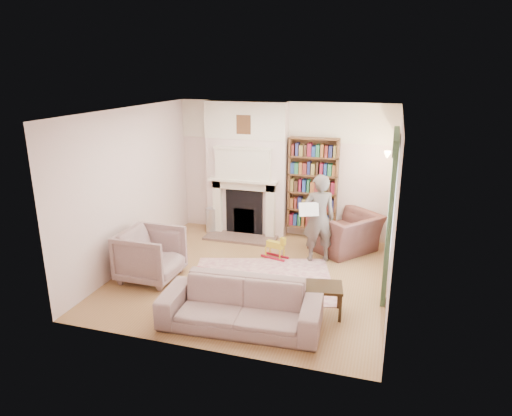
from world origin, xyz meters
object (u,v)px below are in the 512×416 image
(armchair_left, at_px, (151,255))
(rocking_horse, at_px, (275,247))
(paraffin_heater, at_px, (211,220))
(coffee_table, at_px, (317,299))
(bookcase, at_px, (313,184))
(man_reading, at_px, (319,218))
(sofa, at_px, (240,305))
(armchair_reading, at_px, (346,233))

(armchair_left, bearing_deg, rocking_horse, -50.87)
(armchair_left, xyz_separation_m, paraffin_heater, (0.11, 2.42, -0.16))
(coffee_table, relative_size, paraffin_heater, 1.27)
(armchair_left, xyz_separation_m, rocking_horse, (1.79, 1.44, -0.21))
(paraffin_heater, bearing_deg, armchair_left, -92.52)
(bookcase, bearing_deg, coffee_table, -78.22)
(rocking_horse, bearing_deg, man_reading, 26.19)
(sofa, relative_size, coffee_table, 3.15)
(coffee_table, bearing_deg, man_reading, 89.83)
(armchair_reading, bearing_deg, rocking_horse, -19.77)
(man_reading, bearing_deg, paraffin_heater, -41.52)
(armchair_reading, bearing_deg, sofa, 19.96)
(bookcase, relative_size, sofa, 0.84)
(sofa, height_order, rocking_horse, sofa)
(coffee_table, bearing_deg, armchair_left, 163.67)
(bookcase, bearing_deg, sofa, -94.98)
(armchair_reading, distance_m, rocking_horse, 1.44)
(armchair_left, bearing_deg, bookcase, -39.26)
(man_reading, bearing_deg, armchair_reading, -149.57)
(bookcase, xyz_separation_m, paraffin_heater, (-2.14, -0.30, -0.90))
(armchair_left, height_order, rocking_horse, armchair_left)
(armchair_reading, xyz_separation_m, rocking_horse, (-1.23, -0.74, -0.15))
(armchair_reading, relative_size, man_reading, 0.71)
(bookcase, height_order, man_reading, bookcase)
(armchair_left, distance_m, rocking_horse, 2.30)
(man_reading, bearing_deg, bookcase, -96.98)
(armchair_reading, height_order, rocking_horse, armchair_reading)
(armchair_left, bearing_deg, coffee_table, -96.46)
(man_reading, height_order, paraffin_heater, man_reading)
(sofa, bearing_deg, armchair_reading, 67.16)
(sofa, height_order, man_reading, man_reading)
(bookcase, relative_size, man_reading, 1.13)
(bookcase, distance_m, rocking_horse, 1.66)
(sofa, xyz_separation_m, paraffin_heater, (-1.82, 3.40, -0.05))
(sofa, distance_m, coffee_table, 1.16)
(armchair_left, height_order, sofa, armchair_left)
(armchair_reading, xyz_separation_m, sofa, (-1.09, -3.16, -0.05))
(bookcase, distance_m, armchair_left, 3.60)
(bookcase, height_order, armchair_reading, bookcase)
(paraffin_heater, bearing_deg, man_reading, -18.82)
(man_reading, height_order, coffee_table, man_reading)
(armchair_reading, xyz_separation_m, paraffin_heater, (-2.91, 0.24, -0.10))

